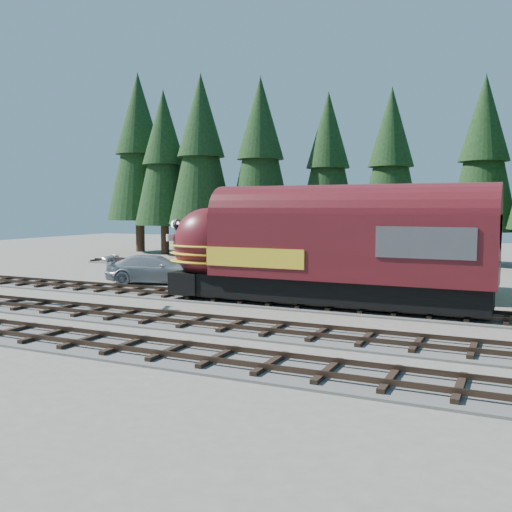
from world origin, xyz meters
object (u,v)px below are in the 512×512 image
at_px(caboose, 289,238).
at_px(pickup_truck_a, 240,268).
at_px(pickup_truck_b, 155,269).
at_px(depot, 369,239).
at_px(locomotive, 312,253).

relative_size(caboose, pickup_truck_a, 1.36).
bearing_deg(pickup_truck_a, pickup_truck_b, 121.74).
relative_size(depot, pickup_truck_b, 2.09).
distance_m(depot, pickup_truck_b, 13.45).
relative_size(pickup_truck_a, pickup_truck_b, 1.15).
bearing_deg(pickup_truck_a, locomotive, -121.97).
bearing_deg(locomotive, depot, 79.61).
height_order(caboose, pickup_truck_b, caboose).
height_order(depot, caboose, caboose).
bearing_deg(depot, locomotive, -100.39).
xyz_separation_m(locomotive, pickup_truck_a, (-6.81, 5.91, -1.61)).
height_order(locomotive, caboose, caboose).
xyz_separation_m(depot, caboose, (-7.93, 7.50, -0.46)).
bearing_deg(pickup_truck_b, depot, -98.94).
height_order(depot, locomotive, depot).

